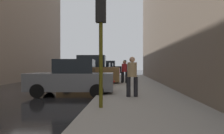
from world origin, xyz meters
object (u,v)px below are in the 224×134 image
parked_bronze_suv (90,71)px  fire_hydrant (112,81)px  pedestrian_in_red_jacket (124,70)px  parked_black_suv (108,68)px  pedestrian_in_tan_coat (132,74)px  parked_gray_coupe (72,78)px  parked_red_hatchback (105,70)px  pedestrian_with_fedora (125,70)px  traffic_light (101,25)px  parked_blue_sedan (99,71)px

parked_bronze_suv → fire_hydrant: parked_bronze_suv is taller
pedestrian_in_red_jacket → fire_hydrant: bearing=-106.6°
parked_black_suv → pedestrian_in_tan_coat: size_ratio=2.71×
parked_gray_coupe → parked_black_suv: parked_black_suv is taller
parked_gray_coupe → parked_bronze_suv: parked_bronze_suv is taller
parked_red_hatchback → pedestrian_with_fedora: 11.95m
traffic_light → pedestrian_with_fedora: size_ratio=2.03×
fire_hydrant → pedestrian_with_fedora: size_ratio=0.40×
parked_gray_coupe → pedestrian_in_red_jacket: (2.63, 6.14, 0.26)m
pedestrian_with_fedora → pedestrian_in_tan_coat: 8.74m
parked_blue_sedan → parked_red_hatchback: same height
traffic_light → parked_black_suv: bearing=93.7°
parked_blue_sedan → parked_black_suv: parked_black_suv is taller
parked_bronze_suv → pedestrian_with_fedora: parked_bronze_suv is taller
parked_gray_coupe → pedestrian_in_red_jacket: 6.68m
parked_red_hatchback → pedestrian_in_red_jacket: 13.13m
parked_gray_coupe → fire_hydrant: bearing=61.8°
parked_red_hatchback → pedestrian_with_fedora: size_ratio=2.39×
parked_gray_coupe → traffic_light: 4.67m
parked_red_hatchback → traffic_light: bearing=-85.4°
traffic_light → pedestrian_with_fedora: bearing=85.8°
parked_gray_coupe → pedestrian_in_tan_coat: (2.94, -1.38, 0.26)m
parked_gray_coupe → parked_blue_sedan: same height
parked_bronze_suv → pedestrian_with_fedora: 3.11m
parked_blue_sedan → pedestrian_in_red_jacket: (2.63, -6.26, 0.26)m
traffic_light → pedestrian_in_tan_coat: (1.09, 2.45, -1.65)m
parked_black_suv → traffic_light: (1.85, -28.47, 1.73)m
pedestrian_in_red_jacket → pedestrian_with_fedora: bearing=87.5°
parked_gray_coupe → parked_bronze_suv: (-0.00, 5.77, 0.18)m
parked_gray_coupe → pedestrian_in_tan_coat: pedestrian_in_tan_coat is taller
parked_black_suv → fire_hydrant: 21.35m
pedestrian_with_fedora → fire_hydrant: bearing=-102.4°
parked_black_suv → pedestrian_in_tan_coat: 26.18m
parked_black_suv → pedestrian_in_tan_coat: bearing=-83.6°
fire_hydrant → pedestrian_with_fedora: pedestrian_with_fedora is taller
parked_blue_sedan → pedestrian_in_red_jacket: bearing=-67.2°
traffic_light → parked_red_hatchback: bearing=94.6°
traffic_light → pedestrian_in_red_jacket: 10.13m
parked_red_hatchback → parked_black_suv: parked_black_suv is taller
parked_black_suv → pedestrian_in_red_jacket: 18.69m
parked_black_suv → pedestrian_with_fedora: bearing=-81.2°
parked_bronze_suv → pedestrian_in_red_jacket: (2.63, 0.36, 0.07)m
pedestrian_in_red_jacket → pedestrian_in_tan_coat: bearing=-87.6°
parked_bronze_suv → parked_black_suv: 18.86m
pedestrian_with_fedora → parked_black_suv: bearing=98.8°
parked_black_suv → parked_bronze_suv: bearing=-90.0°
parked_bronze_suv → pedestrian_in_red_jacket: size_ratio=2.71×
parked_black_suv → pedestrian_in_tan_coat: parked_black_suv is taller
fire_hydrant → pedestrian_in_tan_coat: pedestrian_in_tan_coat is taller
pedestrian_with_fedora → parked_bronze_suv: bearing=-149.5°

